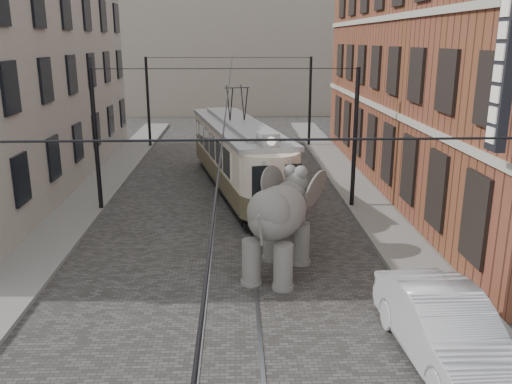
{
  "coord_description": "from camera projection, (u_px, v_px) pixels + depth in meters",
  "views": [
    {
      "loc": [
        0.17,
        -16.2,
        7.08
      ],
      "look_at": [
        0.85,
        1.32,
        2.1
      ],
      "focal_mm": 37.76,
      "sensor_mm": 36.0,
      "label": 1
    }
  ],
  "objects": [
    {
      "name": "brick_building",
      "position": [
        468.0,
        64.0,
        24.92
      ],
      "size": [
        8.0,
        26.0,
        12.0
      ],
      "primitive_type": "cube",
      "color": "brown",
      "rests_on": "ground"
    },
    {
      "name": "distant_block",
      "position": [
        233.0,
        40.0,
        54.03
      ],
      "size": [
        28.0,
        10.0,
        14.0
      ],
      "primitive_type": "cube",
      "color": "gray",
      "rests_on": "ground"
    },
    {
      "name": "catenary",
      "position": [
        226.0,
        146.0,
        21.47
      ],
      "size": [
        11.0,
        30.2,
        6.0
      ],
      "primitive_type": null,
      "color": "black",
      "rests_on": "ground"
    },
    {
      "name": "elephant",
      "position": [
        277.0,
        227.0,
        16.52
      ],
      "size": [
        4.46,
        5.71,
        3.08
      ],
      "primitive_type": null,
      "rotation": [
        0.0,
        0.0,
        -0.38
      ],
      "color": "slate",
      "rests_on": "ground"
    },
    {
      "name": "sidewalk_right",
      "position": [
        414.0,
        260.0,
        17.7
      ],
      "size": [
        2.0,
        60.0,
        0.15
      ],
      "primitive_type": "cube",
      "color": "slate",
      "rests_on": "ground"
    },
    {
      "name": "sidewalk_left",
      "position": [
        29.0,
        266.0,
        17.23
      ],
      "size": [
        2.0,
        60.0,
        0.15
      ],
      "primitive_type": "cube",
      "color": "slate",
      "rests_on": "ground"
    },
    {
      "name": "tram",
      "position": [
        237.0,
        139.0,
        25.7
      ],
      "size": [
        5.07,
        12.76,
        4.96
      ],
      "primitive_type": null,
      "rotation": [
        0.0,
        0.0,
        0.2
      ],
      "color": "beige",
      "rests_on": "ground"
    },
    {
      "name": "ground",
      "position": [
        231.0,
        265.0,
        17.5
      ],
      "size": [
        120.0,
        120.0,
        0.0
      ],
      "primitive_type": "plane",
      "color": "#484542"
    },
    {
      "name": "tram_rails",
      "position": [
        231.0,
        265.0,
        17.49
      ],
      "size": [
        1.54,
        80.0,
        0.02
      ],
      "primitive_type": null,
      "color": "slate",
      "rests_on": "ground"
    },
    {
      "name": "parked_car",
      "position": [
        445.0,
        329.0,
        12.07
      ],
      "size": [
        2.09,
        5.13,
        1.66
      ],
      "primitive_type": "imported",
      "rotation": [
        0.0,
        0.0,
        0.07
      ],
      "color": "#B9B8BD",
      "rests_on": "ground"
    }
  ]
}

